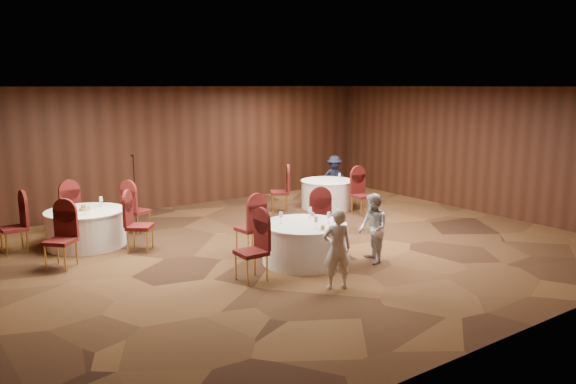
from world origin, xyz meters
TOP-DOWN VIEW (x-y plane):
  - ground at (0.00, 0.00)m, footprint 12.00×12.00m
  - room_shell at (0.00, 0.00)m, footprint 12.00×12.00m
  - table_main at (-0.24, -0.95)m, footprint 1.57×1.57m
  - table_left at (-3.22, 2.49)m, footprint 1.58×1.58m
  - table_right at (3.09, 2.49)m, footprint 1.42×1.42m
  - chairs_main at (-0.52, -0.39)m, footprint 2.93×1.90m
  - chairs_left at (-3.25, 2.45)m, footprint 3.14×3.13m
  - chairs_right at (2.56, 2.11)m, footprint 2.10×2.22m
  - tabletop_main at (-0.04, -1.04)m, footprint 1.00×1.08m
  - tabletop_left at (-3.23, 2.49)m, footprint 0.85×0.72m
  - tabletop_right at (3.26, 2.19)m, footprint 0.08×0.08m
  - mic_stand at (-1.75, 3.68)m, footprint 0.24×0.24m
  - woman_a at (-0.62, -2.33)m, footprint 0.56×0.47m
  - woman_b at (0.79, -1.67)m, footprint 0.70×0.77m
  - man_c at (3.97, 3.25)m, footprint 0.94×0.80m

SIDE VIEW (x-z plane):
  - ground at x=0.00m, z-range 0.00..0.00m
  - table_main at x=-0.24m, z-range 0.01..0.75m
  - table_left at x=-3.22m, z-range 0.01..0.75m
  - table_right at x=3.09m, z-range 0.01..0.75m
  - mic_stand at x=-1.75m, z-range -0.34..1.31m
  - chairs_main at x=-0.52m, z-range 0.00..1.00m
  - chairs_left at x=-3.25m, z-range 0.00..1.00m
  - chairs_right at x=2.56m, z-range 0.00..1.00m
  - man_c at x=3.97m, z-range 0.00..1.26m
  - woman_b at x=0.79m, z-range 0.00..1.29m
  - woman_a at x=-0.62m, z-range 0.00..1.32m
  - tabletop_left at x=-3.23m, z-range 0.71..0.93m
  - tabletop_main at x=-0.04m, z-range 0.73..0.94m
  - tabletop_right at x=3.26m, z-range 0.79..1.01m
  - room_shell at x=0.00m, z-range -4.04..7.96m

